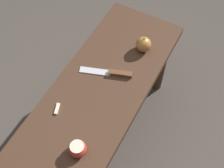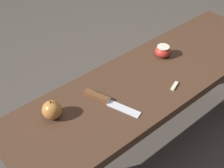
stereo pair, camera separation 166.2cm
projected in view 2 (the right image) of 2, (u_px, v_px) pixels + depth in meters
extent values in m
plane|color=#4C443D|center=(143.00, 149.00, 1.65)|extent=(8.00, 8.00, 0.00)
cube|color=#472D1E|center=(151.00, 80.00, 1.33)|extent=(1.33, 0.39, 0.04)
cylinder|color=#472D1E|center=(202.00, 58.00, 1.86)|extent=(0.06, 0.06, 0.46)
cube|color=silver|center=(124.00, 109.00, 1.17)|extent=(0.07, 0.14, 0.00)
cube|color=silver|center=(109.00, 101.00, 1.19)|extent=(0.03, 0.02, 0.02)
cube|color=brown|center=(97.00, 96.00, 1.21)|extent=(0.06, 0.11, 0.02)
sphere|color=#B27233|center=(52.00, 110.00, 1.12)|extent=(0.07, 0.07, 0.07)
cylinder|color=#4C3319|center=(50.00, 102.00, 1.09)|extent=(0.01, 0.01, 0.01)
ellipsoid|color=red|center=(163.00, 51.00, 1.41)|extent=(0.07, 0.07, 0.05)
cylinder|color=beige|center=(163.00, 47.00, 1.39)|extent=(0.06, 0.06, 0.00)
cube|color=beige|center=(175.00, 86.00, 1.27)|extent=(0.05, 0.03, 0.01)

